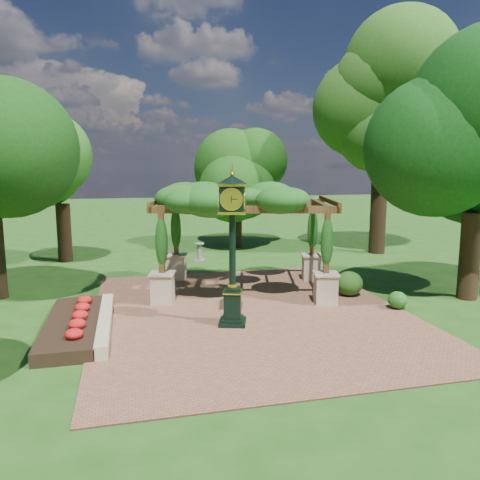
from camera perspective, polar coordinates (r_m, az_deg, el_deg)
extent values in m
plane|color=#1E4714|center=(14.70, 2.33, -10.00)|extent=(120.00, 120.00, 0.00)
cube|color=brown|center=(15.61, 1.31, -8.77)|extent=(10.00, 12.00, 0.04)
cube|color=#C6B793|center=(14.62, -16.12, -9.63)|extent=(0.35, 5.00, 0.40)
cube|color=red|center=(14.70, -19.67, -9.79)|extent=(1.50, 5.00, 0.36)
cube|color=black|center=(14.41, -0.91, -9.96)|extent=(1.00, 1.00, 0.12)
cube|color=black|center=(14.24, -0.91, -7.90)|extent=(0.62, 0.62, 0.90)
cube|color=yellow|center=(14.13, -0.92, -6.35)|extent=(0.70, 0.70, 0.04)
cylinder|color=black|center=(13.84, -0.93, -1.14)|extent=(0.25, 0.25, 2.31)
cube|color=black|center=(13.66, -0.95, 5.08)|extent=(0.87, 0.87, 0.70)
cylinder|color=#ECE2C8|center=(13.30, -1.06, 4.98)|extent=(0.58, 0.20, 0.60)
cone|color=black|center=(13.64, -0.95, 7.39)|extent=(1.12, 1.12, 0.25)
sphere|color=yellow|center=(13.63, -0.95, 8.03)|extent=(0.14, 0.14, 0.14)
cube|color=beige|center=(16.65, -9.40, -5.84)|extent=(0.90, 0.90, 1.03)
cube|color=brown|center=(16.32, -9.55, -0.32)|extent=(0.22, 0.22, 2.11)
cube|color=beige|center=(16.65, 10.39, -5.87)|extent=(0.90, 0.90, 1.03)
cube|color=brown|center=(16.32, 10.55, -0.35)|extent=(0.22, 0.22, 2.11)
cube|color=beige|center=(19.93, -7.73, -3.35)|extent=(0.90, 0.90, 1.03)
cube|color=brown|center=(19.65, -7.83, 1.28)|extent=(0.22, 0.22, 2.11)
cube|color=beige|center=(19.93, 8.73, -3.37)|extent=(0.90, 0.90, 1.03)
cube|color=brown|center=(19.65, 8.84, 1.26)|extent=(0.22, 0.22, 2.11)
cube|color=brown|center=(15.92, 0.51, 3.73)|extent=(6.45, 1.77, 0.25)
cube|color=brown|center=(19.33, 0.51, 4.65)|extent=(6.45, 1.77, 0.25)
ellipsoid|color=#1A5016|center=(17.60, 0.51, 5.23)|extent=(7.41, 5.59, 1.14)
cube|color=gray|center=(23.89, -4.95, -2.49)|extent=(0.65, 0.65, 0.09)
cylinder|color=gray|center=(23.81, -4.96, -1.49)|extent=(0.33, 0.33, 0.85)
cylinder|color=gray|center=(23.74, -4.98, -0.44)|extent=(0.62, 0.62, 0.05)
ellipsoid|color=#215919|center=(16.70, 18.67, -6.95)|extent=(0.83, 0.83, 0.58)
ellipsoid|color=#255117|center=(17.84, 13.15, -5.17)|extent=(1.24, 1.24, 0.90)
ellipsoid|color=#225619|center=(21.21, 8.85, -3.18)|extent=(0.90, 0.90, 0.62)
cylinder|color=black|center=(25.25, -20.64, 0.84)|extent=(0.70, 0.70, 2.92)
ellipsoid|color=#275A19|center=(25.04, -21.12, 9.41)|extent=(3.85, 3.85, 4.62)
cylinder|color=#342215|center=(27.87, -0.38, 1.66)|extent=(0.60, 0.60, 2.47)
ellipsoid|color=#184210|center=(27.65, -0.39, 8.23)|extent=(4.28, 4.28, 3.90)
cylinder|color=black|center=(26.89, 16.51, 3.44)|extent=(0.88, 0.88, 4.72)
ellipsoid|color=#295518|center=(27.04, 17.11, 16.38)|extent=(5.45, 5.45, 7.45)
cylinder|color=#382316|center=(18.79, 26.20, -1.77)|extent=(0.71, 0.71, 3.15)
ellipsoid|color=#0F3C0F|center=(18.54, 27.08, 10.68)|extent=(5.12, 5.12, 4.98)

